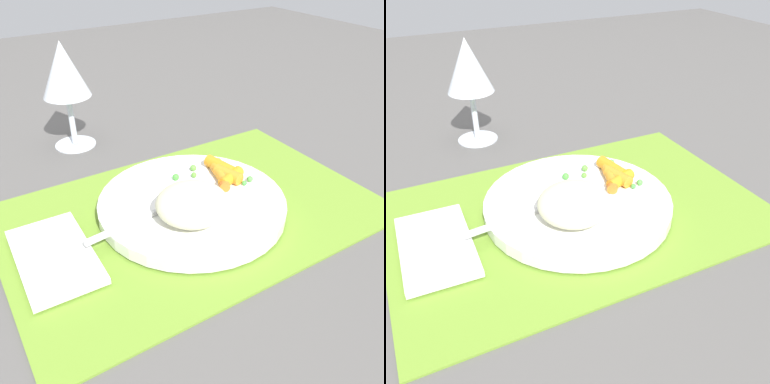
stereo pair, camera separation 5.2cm
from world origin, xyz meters
TOP-DOWN VIEW (x-y plane):
  - ground_plane at (0.00, 0.00)m, footprint 2.40×2.40m
  - placemat at (0.00, 0.00)m, footprint 0.49×0.32m
  - plate at (0.00, 0.00)m, footprint 0.25×0.25m
  - rice_mound at (-0.02, -0.04)m, footprint 0.09×0.09m
  - carrot_portion at (0.07, 0.02)m, footprint 0.05×0.08m
  - pea_scatter at (0.05, 0.03)m, footprint 0.09×0.08m
  - fork at (-0.04, -0.00)m, footprint 0.19×0.03m
  - wine_glass at (-0.06, 0.28)m, footprint 0.08×0.08m
  - napkin at (-0.19, 0.00)m, footprint 0.09×0.14m

SIDE VIEW (x-z plane):
  - ground_plane at x=0.00m, z-range 0.00..0.00m
  - placemat at x=0.00m, z-range 0.00..0.01m
  - napkin at x=-0.19m, z-range 0.01..0.01m
  - plate at x=0.00m, z-range 0.01..0.02m
  - fork at x=-0.04m, z-range 0.02..0.03m
  - pea_scatter at x=0.05m, z-range 0.02..0.03m
  - carrot_portion at x=0.07m, z-range 0.02..0.04m
  - rice_mound at x=-0.02m, z-range 0.02..0.07m
  - wine_glass at x=-0.06m, z-range 0.04..0.22m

